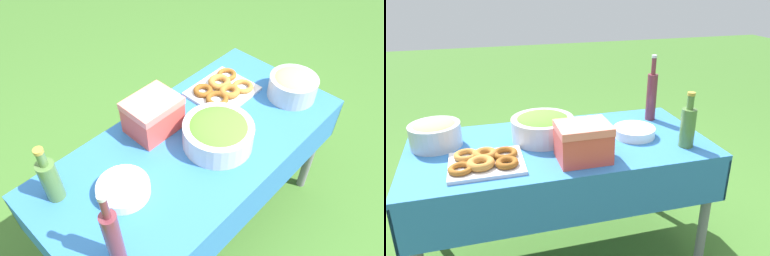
% 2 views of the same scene
% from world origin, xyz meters
% --- Properties ---
extents(ground_plane, '(14.00, 14.00, 0.00)m').
position_xyz_m(ground_plane, '(0.00, 0.00, 0.00)').
color(ground_plane, '#3D6B28').
extents(picnic_table, '(1.49, 0.72, 0.69)m').
position_xyz_m(picnic_table, '(0.00, 0.00, 0.60)').
color(picnic_table, '#2D6BB2').
rests_on(picnic_table, ground_plane).
extents(salad_bowl, '(0.32, 0.32, 0.13)m').
position_xyz_m(salad_bowl, '(-0.07, 0.08, 0.76)').
color(salad_bowl, silver).
rests_on(salad_bowl, picnic_table).
extents(pasta_bowl, '(0.24, 0.24, 0.14)m').
position_xyz_m(pasta_bowl, '(-0.59, 0.13, 0.76)').
color(pasta_bowl, '#B2B7BC').
rests_on(pasta_bowl, picnic_table).
extents(donut_platter, '(0.34, 0.28, 0.05)m').
position_xyz_m(donut_platter, '(-0.37, -0.14, 0.72)').
color(donut_platter, silver).
rests_on(donut_platter, picnic_table).
extents(plate_stack, '(0.22, 0.22, 0.05)m').
position_xyz_m(plate_stack, '(0.39, -0.02, 0.72)').
color(plate_stack, white).
rests_on(plate_stack, picnic_table).
extents(olive_oil_bottle, '(0.07, 0.07, 0.27)m').
position_xyz_m(olive_oil_bottle, '(0.59, -0.20, 0.80)').
color(olive_oil_bottle, '#4C7238').
rests_on(olive_oil_bottle, picnic_table).
extents(wine_bottle, '(0.06, 0.06, 0.38)m').
position_xyz_m(wine_bottle, '(0.58, 0.19, 0.84)').
color(wine_bottle, maroon).
rests_on(wine_bottle, picnic_table).
extents(cooler_box, '(0.24, 0.19, 0.17)m').
position_xyz_m(cooler_box, '(0.06, -0.20, 0.78)').
color(cooler_box, '#E04C42').
rests_on(cooler_box, picnic_table).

